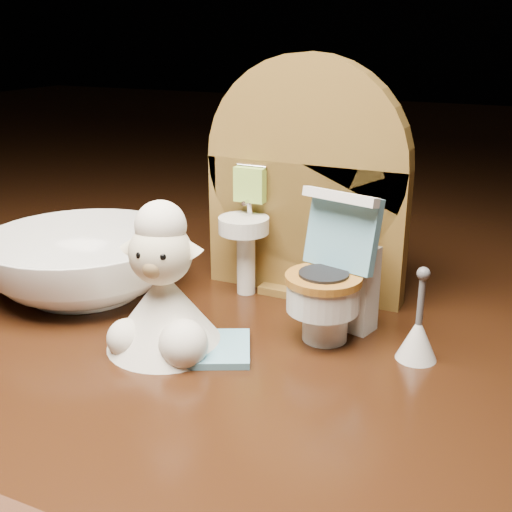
{
  "coord_description": "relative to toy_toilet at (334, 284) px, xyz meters",
  "views": [
    {
      "loc": [
        0.14,
        -0.3,
        0.16
      ],
      "look_at": [
        -0.0,
        -0.0,
        0.05
      ],
      "focal_mm": 45.0,
      "sensor_mm": 36.0,
      "label": 1
    }
  ],
  "objects": [
    {
      "name": "toy_toilet",
      "position": [
        0.0,
        0.0,
        0.0
      ],
      "size": [
        0.05,
        0.06,
        0.08
      ],
      "rotation": [
        0.0,
        0.0,
        -0.25
      ],
      "color": "white",
      "rests_on": "ground"
    },
    {
      "name": "bath_mat",
      "position": [
        -0.06,
        -0.05,
        -0.03
      ],
      "size": [
        0.06,
        0.06,
        0.0
      ],
      "primitive_type": "cube",
      "rotation": [
        0.0,
        0.0,
        0.45
      ],
      "color": "#69AECA",
      "rests_on": "ground"
    },
    {
      "name": "plush_lamb",
      "position": [
        -0.08,
        -0.05,
        -0.0
      ],
      "size": [
        0.06,
        0.06,
        0.08
      ],
      "rotation": [
        0.0,
        0.0,
        0.25
      ],
      "color": "white",
      "rests_on": "ground"
    },
    {
      "name": "ceramic_bowl",
      "position": [
        -0.17,
        -0.01,
        -0.01
      ],
      "size": [
        0.13,
        0.13,
        0.04
      ],
      "primitive_type": "imported",
      "rotation": [
        0.0,
        0.0,
        -0.08
      ],
      "color": "white",
      "rests_on": "ground"
    },
    {
      "name": "backdrop_panel",
      "position": [
        -0.04,
        0.05,
        0.04
      ],
      "size": [
        0.13,
        0.05,
        0.15
      ],
      "color": "brown",
      "rests_on": "ground"
    },
    {
      "name": "toilet_brush",
      "position": [
        0.05,
        -0.01,
        -0.02
      ],
      "size": [
        0.02,
        0.02,
        0.05
      ],
      "color": "white",
      "rests_on": "ground"
    }
  ]
}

